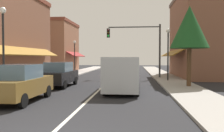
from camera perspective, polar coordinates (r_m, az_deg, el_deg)
The scene contains 14 objects.
ground_plane at distance 23.39m, azimuth -0.04°, elevation -3.03°, with size 80.00×80.00×0.00m, color black.
sidewalk_left at distance 24.53m, azimuth -12.95°, elevation -2.71°, with size 2.60×56.00×0.12m, color #A39E99.
sidewalk_right at distance 23.51m, azimuth 13.44°, elevation -2.92°, with size 2.60×56.00×0.12m, color gray.
lane_center_stripe at distance 23.39m, azimuth -0.04°, elevation -3.02°, with size 0.14×52.00×0.01m, color silver.
storefront_right_block at distance 26.22m, azimuth 20.84°, elevation 7.02°, with size 5.96×10.20×8.81m.
storefront_far_left at distance 35.15m, azimuth -13.64°, elevation 4.65°, with size 6.19×8.20×7.38m.
parked_car_nearest_left at distance 11.72m, azimuth -21.83°, elevation -3.99°, with size 1.79×4.10×1.77m.
parked_car_second_left at distance 16.96m, azimuth -12.96°, elevation -2.06°, with size 1.84×4.13×1.77m.
van_in_lane at distance 14.14m, azimuth 2.64°, elevation -1.73°, with size 2.04×5.20×2.12m.
traffic_signal_mast_arm at distance 23.30m, azimuth 7.10°, elevation 6.13°, with size 5.38×0.50×5.42m.
street_lamp_left_near at distance 14.39m, azimuth -25.40°, elevation 6.73°, with size 0.36×0.36×4.92m.
street_lamp_right_mid at distance 20.48m, azimuth 13.74°, elevation 4.88°, with size 0.36×0.36×4.58m.
street_lamp_left_far at distance 29.19m, azimuth -9.27°, elevation 3.65°, with size 0.36×0.36×4.22m.
tree_right_near at distance 16.84m, azimuth 18.67°, elevation 9.06°, with size 2.66×2.66×5.66m.
Camera 1 is at (2.23, -5.19, 2.09)m, focal length 36.83 mm.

